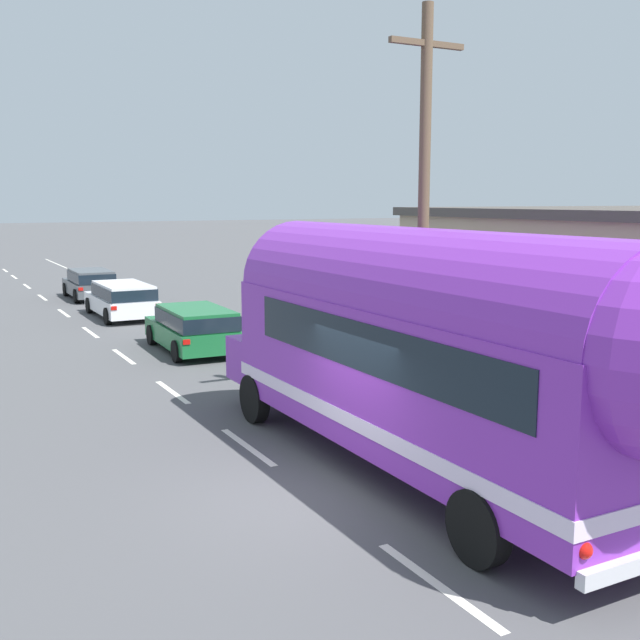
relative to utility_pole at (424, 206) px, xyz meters
name	(u,v)px	position (x,y,z in m)	size (l,w,h in m)	color
ground_plane	(316,497)	(-4.28, -3.26, -4.42)	(300.00, 300.00, 0.00)	#4C4C4F
lane_markings	(203,344)	(-1.58, 9.56, -4.42)	(3.97, 80.00, 0.01)	silver
utility_pole	(424,206)	(0.00, 0.00, 0.00)	(1.80, 0.24, 8.50)	brown
painted_bus	(433,344)	(-2.37, -3.61, -2.12)	(2.62, 11.64, 4.12)	purple
car_lead	(194,326)	(-2.20, 8.53, -3.63)	(2.11, 4.45, 1.37)	#196633
car_second	(122,298)	(-2.47, 16.28, -3.62)	(2.00, 4.72, 1.37)	white
car_third	(90,282)	(-2.37, 22.67, -3.63)	(1.94, 4.26, 1.37)	#474C51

